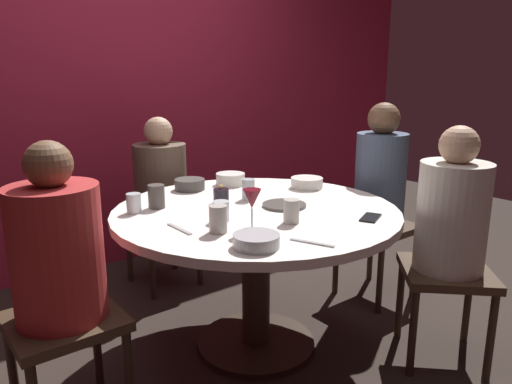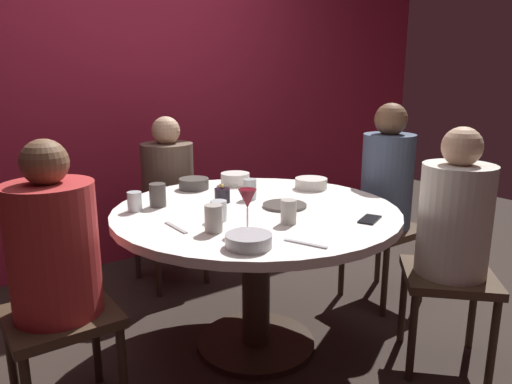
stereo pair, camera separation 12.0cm
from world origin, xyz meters
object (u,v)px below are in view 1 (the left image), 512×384
(bowl_sauce_side, at_px, (231,179))
(seated_diner_back, at_px, (161,182))
(seated_diner_left, at_px, (58,258))
(candle_holder, at_px, (221,196))
(dining_table, at_px, (256,237))
(cup_near_candle, at_px, (248,189))
(cup_by_left_diner, at_px, (156,196))
(cup_beside_wine, at_px, (291,211))
(seated_diner_front_right, at_px, (452,220))
(wine_glass, at_px, (252,201))
(cup_by_right_diner, at_px, (134,203))
(bowl_salad_center, at_px, (307,183))
(cup_center_front, at_px, (218,219))
(seated_diner_right, at_px, (380,181))
(cell_phone, at_px, (371,218))
(dinner_plate, at_px, (284,205))
(bowl_serving_large, at_px, (256,241))
(cup_far_edge, at_px, (221,211))
(bowl_small_white, at_px, (190,184))

(bowl_sauce_side, bearing_deg, seated_diner_back, 111.55)
(seated_diner_left, bearing_deg, candle_holder, 12.28)
(dining_table, distance_m, cup_near_candle, 0.26)
(candle_holder, relative_size, cup_by_left_diner, 0.82)
(cup_beside_wine, bearing_deg, seated_diner_front_right, -28.57)
(seated_diner_front_right, height_order, wine_glass, seated_diner_front_right)
(cup_by_left_diner, height_order, cup_by_right_diner, cup_by_left_diner)
(seated_diner_left, height_order, bowl_salad_center, seated_diner_left)
(cup_near_candle, bearing_deg, dining_table, -115.04)
(cup_center_front, bearing_deg, seated_diner_right, 8.32)
(cell_phone, xyz_separation_m, cup_by_left_diner, (-0.67, 0.75, 0.05))
(seated_diner_back, distance_m, bowl_sauce_side, 0.54)
(cup_by_left_diner, bearing_deg, seated_diner_right, -12.82)
(seated_diner_back, height_order, dinner_plate, seated_diner_back)
(wine_glass, bearing_deg, seated_diner_right, 12.43)
(dining_table, xyz_separation_m, seated_diner_left, (-0.93, 0.00, 0.12))
(seated_diner_front_right, distance_m, bowl_serving_large, 1.00)
(seated_diner_left, relative_size, cup_beside_wine, 10.91)
(seated_diner_back, height_order, candle_holder, seated_diner_back)
(dining_table, distance_m, cell_phone, 0.56)
(dining_table, height_order, dinner_plate, dinner_plate)
(seated_diner_front_right, xyz_separation_m, cup_near_candle, (-0.57, 0.80, 0.08))
(cup_center_front, relative_size, cup_far_edge, 1.25)
(dining_table, relative_size, seated_diner_left, 1.20)
(seated_diner_left, bearing_deg, cup_beside_wine, -17.17)
(candle_holder, height_order, cup_by_left_diner, cup_by_left_diner)
(dining_table, bearing_deg, bowl_serving_large, -128.20)
(bowl_salad_center, distance_m, cup_beside_wine, 0.67)
(dining_table, height_order, seated_diner_left, seated_diner_left)
(bowl_serving_large, relative_size, cup_near_candle, 1.68)
(cup_center_front, height_order, cup_beside_wine, cup_center_front)
(seated_diner_right, xyz_separation_m, candle_holder, (-1.02, 0.19, 0.04))
(cup_center_front, bearing_deg, dinner_plate, 15.14)
(seated_diner_back, xyz_separation_m, cup_by_left_diner, (-0.37, -0.68, 0.10))
(dining_table, height_order, bowl_small_white, bowl_small_white)
(dinner_plate, relative_size, cup_center_front, 1.89)
(cell_phone, xyz_separation_m, cup_far_edge, (-0.55, 0.38, 0.04))
(seated_diner_front_right, bearing_deg, wine_glass, 21.13)
(seated_diner_right, xyz_separation_m, bowl_salad_center, (-0.46, 0.16, 0.03))
(cell_phone, bearing_deg, cup_near_candle, -4.97)
(candle_holder, height_order, cell_phone, candle_holder)
(bowl_small_white, bearing_deg, dining_table, -84.04)
(cell_phone, distance_m, bowl_sauce_side, 0.94)
(cell_phone, height_order, cup_by_right_diner, cup_by_right_diner)
(wine_glass, relative_size, cup_near_candle, 1.67)
(dining_table, distance_m, seated_diner_right, 0.96)
(seated_diner_back, relative_size, cup_by_right_diner, 12.03)
(cup_far_edge, bearing_deg, bowl_serving_large, -102.96)
(bowl_sauce_side, bearing_deg, cup_near_candle, -110.38)
(dining_table, bearing_deg, cup_near_candle, 64.96)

